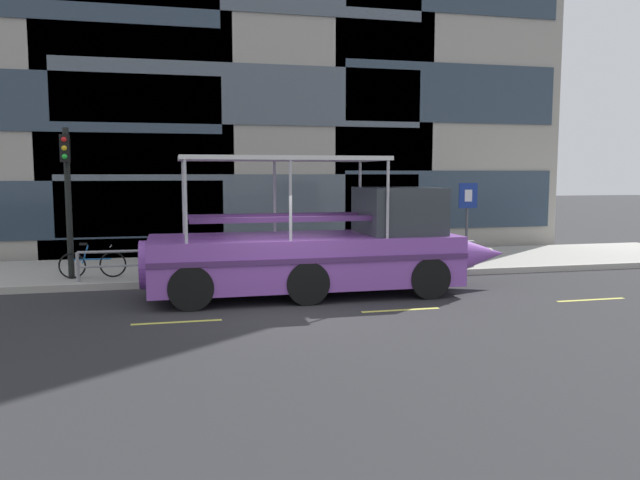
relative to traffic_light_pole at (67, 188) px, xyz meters
The scene contains 10 objects.
ground_plane 7.05m from the traffic_light_pole, 38.45° to the right, with size 120.00×120.00×0.00m, color #2B2B2D.
sidewalk 5.92m from the traffic_light_pole, 16.59° to the left, with size 32.00×4.80×0.18m, color #A8A59E.
curb_edge 5.80m from the traffic_light_pole, 10.63° to the right, with size 32.00×0.18×0.18m, color #B2ADA3.
lane_centreline 7.61m from the traffic_light_pole, 44.17° to the right, with size 25.80×0.12×0.01m.
curb_guardrail 6.20m from the traffic_light_pole, ahead, with size 11.32×0.09×0.80m.
traffic_light_pole is the anchor object (origin of this frame).
parking_sign 11.49m from the traffic_light_pole, ahead, with size 0.60×0.12×2.52m.
leaned_bicycle 2.14m from the traffic_light_pole, ahead, with size 1.74×0.46×0.96m.
duck_tour_boat 7.14m from the traffic_light_pole, 23.59° to the right, with size 9.33×2.59×3.40m.
pedestrian_near_bow 8.89m from the traffic_light_pole, ahead, with size 0.34×0.36×1.61m.
Camera 1 is at (-2.43, -13.53, 3.00)m, focal length 34.85 mm.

